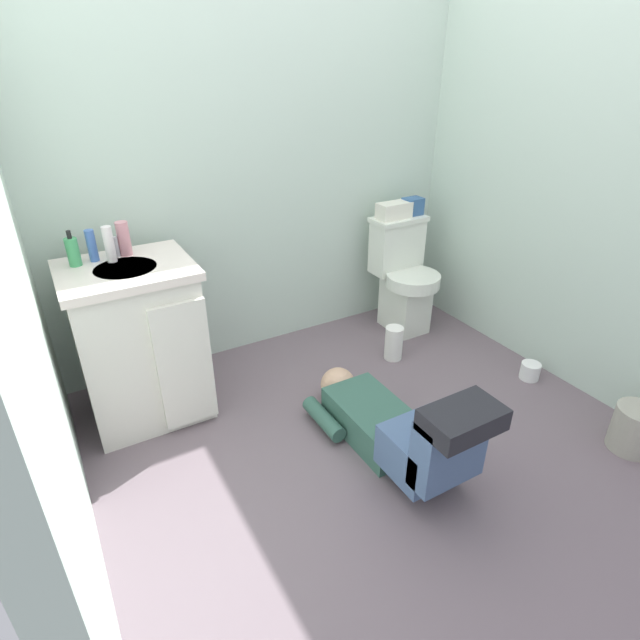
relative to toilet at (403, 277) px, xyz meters
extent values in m
cube|color=#6A5A62|center=(-0.85, -0.78, -0.39)|extent=(3.02, 3.12, 0.04)
cube|color=silver|center=(-0.85, 0.33, 0.83)|extent=(2.68, 0.08, 2.40)
cube|color=silver|center=(0.46, -0.78, 0.83)|extent=(0.08, 2.12, 2.40)
cube|color=silver|center=(0.00, -0.04, -0.18)|extent=(0.22, 0.30, 0.38)
cylinder|color=silver|center=(0.00, -0.10, 0.01)|extent=(0.35, 0.35, 0.08)
cube|color=silver|center=(0.00, 0.09, 0.18)|extent=(0.34, 0.17, 0.34)
cube|color=silver|center=(0.00, 0.09, 0.37)|extent=(0.36, 0.19, 0.03)
cube|color=silver|center=(-1.73, -0.08, 0.02)|extent=(0.56, 0.48, 0.78)
cube|color=silver|center=(-1.73, -0.08, 0.43)|extent=(0.60, 0.52, 0.04)
cylinder|color=silver|center=(-1.73, -0.10, 0.43)|extent=(0.28, 0.28, 0.05)
cube|color=silver|center=(-1.58, -0.34, 0.00)|extent=(0.26, 0.03, 0.66)
cylinder|color=silver|center=(-1.73, 0.06, 0.50)|extent=(0.02, 0.02, 0.10)
cube|color=#33594C|center=(-0.82, -0.84, -0.28)|extent=(0.29, 0.52, 0.17)
sphere|color=tan|center=(-0.82, -0.51, -0.27)|extent=(0.19, 0.19, 0.19)
cube|color=#465D83|center=(-0.82, -1.20, -0.19)|extent=(0.31, 0.28, 0.20)
cube|color=#465D83|center=(-0.82, -1.34, -0.07)|extent=(0.31, 0.12, 0.32)
cube|color=black|center=(-0.82, -1.38, 0.11)|extent=(0.31, 0.19, 0.09)
cylinder|color=#33594C|center=(-1.01, -0.68, -0.31)|extent=(0.08, 0.30, 0.08)
cube|color=silver|center=(-0.05, 0.09, 0.43)|extent=(0.22, 0.11, 0.10)
cube|color=#33598C|center=(0.10, 0.09, 0.44)|extent=(0.12, 0.09, 0.11)
cylinder|color=#41A261|center=(-1.92, 0.04, 0.52)|extent=(0.06, 0.06, 0.13)
cylinder|color=black|center=(-1.92, 0.04, 0.60)|extent=(0.02, 0.02, 0.04)
cylinder|color=#426ABA|center=(-1.83, 0.05, 0.53)|extent=(0.04, 0.04, 0.15)
cylinder|color=white|center=(-1.76, 0.00, 0.54)|extent=(0.05, 0.05, 0.17)
cylinder|color=pink|center=(-1.69, 0.06, 0.53)|extent=(0.06, 0.06, 0.16)
cylinder|color=#9E9A8B|center=(0.20, -1.54, -0.25)|extent=(0.21, 0.21, 0.23)
cylinder|color=white|center=(-0.30, -0.32, -0.26)|extent=(0.11, 0.11, 0.21)
cylinder|color=white|center=(0.26, -0.90, -0.32)|extent=(0.11, 0.11, 0.10)
camera|label=1|loc=(-2.03, -2.41, 1.33)|focal=28.39mm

